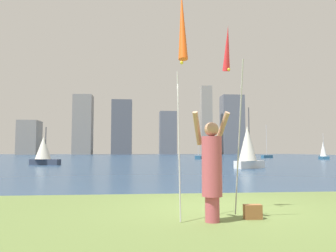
% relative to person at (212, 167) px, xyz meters
% --- Properties ---
extents(ground, '(120.00, 138.00, 0.12)m').
position_rel_person_xyz_m(ground, '(0.52, 52.33, -1.02)').
color(ground, '#5B7038').
extents(person, '(0.72, 0.53, 1.95)m').
position_rel_person_xyz_m(person, '(0.00, 0.00, 0.00)').
color(person, '#B24C59').
rests_on(person, ground).
extents(kite_flag_left, '(0.16, 0.87, 4.07)m').
position_rel_person_xyz_m(kite_flag_left, '(-0.56, -0.29, 2.37)').
color(kite_flag_left, '#B2B2B7').
rests_on(kite_flag_left, ground).
extents(kite_flag_right, '(0.16, 1.19, 3.84)m').
position_rel_person_xyz_m(kite_flag_right, '(0.56, 0.83, 2.31)').
color(kite_flag_right, '#B2B2B7').
rests_on(kite_flag_right, ground).
extents(bag, '(0.32, 0.15, 0.26)m').
position_rel_person_xyz_m(bag, '(0.79, 0.16, -0.83)').
color(bag, brown).
rests_on(bag, ground).
extents(sailboat_1, '(2.55, 1.89, 4.38)m').
position_rel_person_xyz_m(sailboat_1, '(6.66, 17.08, 0.53)').
color(sailboat_1, white).
rests_on(sailboat_1, ground).
extents(sailboat_3, '(2.84, 1.75, 3.37)m').
position_rel_person_xyz_m(sailboat_3, '(-9.47, 24.47, 0.32)').
color(sailboat_3, '#333D51').
rests_on(sailboat_3, ground).
extents(sailboat_4, '(1.39, 2.09, 3.51)m').
position_rel_person_xyz_m(sailboat_4, '(8.33, 44.39, -0.69)').
color(sailboat_4, '#2D6084').
rests_on(sailboat_4, ground).
extents(sailboat_5, '(2.32, 1.57, 5.84)m').
position_rel_person_xyz_m(sailboat_5, '(21.71, 50.21, -0.63)').
color(sailboat_5, '#2D6084').
rests_on(sailboat_5, ground).
extents(sailboat_6, '(1.26, 1.99, 3.87)m').
position_rel_person_xyz_m(sailboat_6, '(26.24, 40.21, 0.19)').
color(sailboat_6, '#2D6084').
rests_on(sailboat_6, ground).
extents(skyline_tower_0, '(6.35, 7.35, 11.18)m').
position_rel_person_xyz_m(skyline_tower_0, '(-36.19, 106.36, 4.63)').
color(skyline_tower_0, gray).
rests_on(skyline_tower_0, ground).
extents(skyline_tower_1, '(6.33, 6.39, 20.39)m').
position_rel_person_xyz_m(skyline_tower_1, '(-19.38, 109.18, 9.24)').
color(skyline_tower_1, gray).
rests_on(skyline_tower_1, ground).
extents(skyline_tower_2, '(6.82, 7.52, 18.56)m').
position_rel_person_xyz_m(skyline_tower_2, '(-6.03, 108.13, 8.32)').
color(skyline_tower_2, '#565B66').
rests_on(skyline_tower_2, ground).
extents(skyline_tower_3, '(5.76, 5.97, 14.93)m').
position_rel_person_xyz_m(skyline_tower_3, '(9.92, 108.48, 6.51)').
color(skyline_tower_3, slate).
rests_on(skyline_tower_3, ground).
extents(skyline_tower_4, '(3.82, 3.36, 23.95)m').
position_rel_person_xyz_m(skyline_tower_4, '(23.30, 106.89, 11.02)').
color(skyline_tower_4, gray).
rests_on(skyline_tower_4, ground).
extents(skyline_tower_5, '(7.76, 5.96, 21.22)m').
position_rel_person_xyz_m(skyline_tower_5, '(33.43, 109.50, 9.65)').
color(skyline_tower_5, slate).
rests_on(skyline_tower_5, ground).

